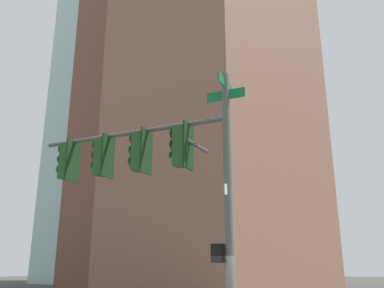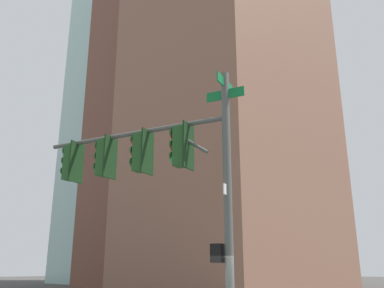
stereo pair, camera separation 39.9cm
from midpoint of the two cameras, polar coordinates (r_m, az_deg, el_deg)
signal_pole_assembly at (r=10.44m, az=-4.76°, el=-3.31°), size 2.02×5.74×6.82m
building_brick_nearside at (r=57.17m, az=1.83°, el=5.18°), size 25.18×20.13×47.07m
building_brick_midblock at (r=46.05m, az=5.86°, el=4.99°), size 20.16×16.41×38.38m
building_glass_tower at (r=72.27m, az=-3.71°, el=13.01°), size 23.06×23.41×76.00m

